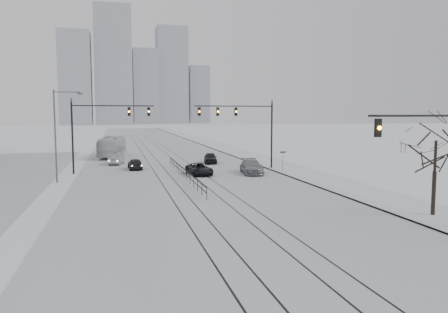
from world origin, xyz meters
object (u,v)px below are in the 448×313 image
sedan_nb_front (199,169)px  sedan_nb_right (252,167)px  sedan_sb_outer (116,159)px  box_truck (112,147)px  bare_tree (436,148)px  sedan_sb_inner (135,164)px  traffic_mast_near (437,152)px  sedan_nb_far (210,158)px

sedan_nb_front → sedan_nb_right: 5.88m
sedan_sb_outer → box_truck: size_ratio=0.37×
sedan_sb_outer → box_truck: 10.49m
sedan_nb_front → bare_tree: bearing=-71.3°
bare_tree → sedan_nb_right: bare_tree is taller
sedan_sb_inner → sedan_nb_front: sedan_sb_inner is taller
bare_tree → box_truck: bearing=114.3°
traffic_mast_near → sedan_nb_right: traffic_mast_near is taller
sedan_nb_front → box_truck: bearing=105.1°
sedan_sb_outer → box_truck: (-0.62, 10.43, 0.89)m
traffic_mast_near → sedan_sb_inner: size_ratio=1.79×
bare_tree → sedan_nb_far: bare_tree is taller
sedan_sb_inner → box_truck: box_truck is taller
sedan_sb_outer → sedan_nb_far: (12.39, -1.70, 0.04)m
sedan_nb_front → sedan_sb_outer: bearing=117.9°
bare_tree → sedan_sb_outer: bare_tree is taller
sedan_sb_inner → sedan_sb_outer: (-2.21, 5.98, 0.01)m
bare_tree → sedan_nb_front: bare_tree is taller
traffic_mast_near → sedan_sb_outer: traffic_mast_near is taller
sedan_nb_right → box_truck: (-15.34, 23.36, 0.80)m
traffic_mast_near → bare_tree: bearing=51.2°
sedan_nb_far → traffic_mast_near: bearing=-72.4°
traffic_mast_near → sedan_sb_outer: 42.44m
sedan_sb_inner → sedan_nb_front: bearing=132.4°
sedan_nb_right → traffic_mast_near: bearing=-75.6°
sedan_nb_far → box_truck: size_ratio=0.37×
sedan_nb_front → sedan_nb_far: size_ratio=1.09×
traffic_mast_near → sedan_sb_inner: bearing=115.5°
traffic_mast_near → sedan_nb_front: size_ratio=1.52×
sedan_nb_front → sedan_nb_right: (5.87, -0.41, 0.14)m
sedan_nb_front → sedan_nb_right: bearing=-11.4°
sedan_nb_front → box_truck: box_truck is taller
sedan_nb_front → sedan_nb_far: 11.39m
bare_tree → box_truck: bare_tree is taller
sedan_nb_front → sedan_nb_right: size_ratio=0.86×
bare_tree → sedan_sb_outer: size_ratio=1.48×
sedan_sb_inner → sedan_nb_far: bearing=-160.3°
sedan_nb_far → box_truck: bearing=146.5°
sedan_nb_right → bare_tree: bearing=-68.8°
traffic_mast_near → sedan_sb_outer: (-17.64, 38.41, -3.88)m
sedan_sb_outer → sedan_sb_inner: bearing=121.5°
traffic_mast_near → sedan_nb_far: traffic_mast_near is taller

